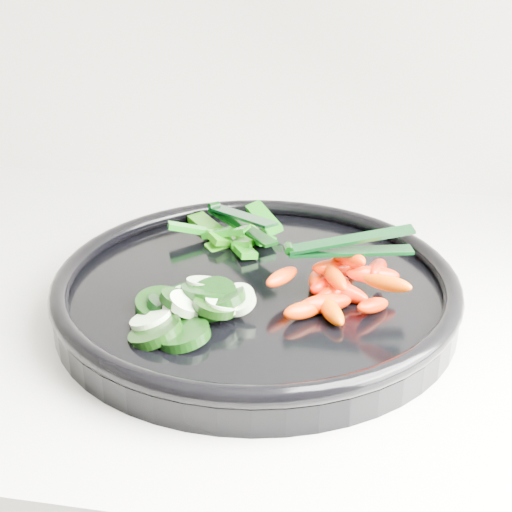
# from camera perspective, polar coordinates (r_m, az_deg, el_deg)

# --- Properties ---
(veggie_tray) EXTENTS (0.41, 0.41, 0.04)m
(veggie_tray) POSITION_cam_1_polar(r_m,az_deg,el_deg) (0.66, -0.00, -2.70)
(veggie_tray) COLOR black
(veggie_tray) RESTS_ON counter
(cucumber_pile) EXTENTS (0.12, 0.12, 0.04)m
(cucumber_pile) POSITION_cam_1_polar(r_m,az_deg,el_deg) (0.61, -5.36, -4.09)
(cucumber_pile) COLOR black
(cucumber_pile) RESTS_ON veggie_tray
(carrot_pile) EXTENTS (0.13, 0.13, 0.06)m
(carrot_pile) POSITION_cam_1_polar(r_m,az_deg,el_deg) (0.64, 6.65, -2.10)
(carrot_pile) COLOR #EB1700
(carrot_pile) RESTS_ON veggie_tray
(pepper_pile) EXTENTS (0.12, 0.12, 0.03)m
(pepper_pile) POSITION_cam_1_polar(r_m,az_deg,el_deg) (0.75, -1.69, 1.80)
(pepper_pile) COLOR #1A720A
(pepper_pile) RESTS_ON veggie_tray
(tong_carrot) EXTENTS (0.11, 0.04, 0.02)m
(tong_carrot) POSITION_cam_1_polar(r_m,az_deg,el_deg) (0.63, 7.27, 0.82)
(tong_carrot) COLOR black
(tong_carrot) RESTS_ON carrot_pile
(tong_pepper) EXTENTS (0.09, 0.09, 0.02)m
(tong_pepper) POSITION_cam_1_polar(r_m,az_deg,el_deg) (0.74, -1.33, 2.90)
(tong_pepper) COLOR black
(tong_pepper) RESTS_ON pepper_pile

